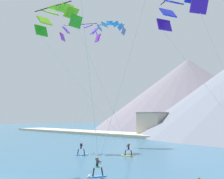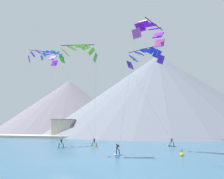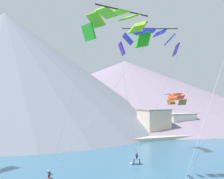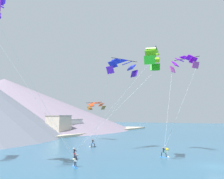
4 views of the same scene
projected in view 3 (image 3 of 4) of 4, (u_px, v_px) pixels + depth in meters
The scene contains 10 objects.
kitesurfer_near_trail at pixel (135, 161), 43.62m from camera, with size 1.75×1.07×1.67m.
parafoil_kite_near_lead at pixel (117, 24), 23.39m from camera, with size 5.69×12.94×14.46m.
parafoil_kite_near_trail at pixel (149, 40), 34.95m from camera, with size 6.86×10.42×15.72m.
parafoil_kite_distant_low_drift at pixel (176, 97), 55.09m from camera, with size 3.05×6.30×2.18m.
shoreline_strip at pixel (34, 143), 61.54m from camera, with size 180.00×10.00×0.70m, color beige.
shore_building_harbour_front at pixel (38, 133), 63.08m from camera, with size 9.03×4.32×4.50m.
shore_building_promenade_mid at pixel (154, 123), 76.48m from camera, with size 6.52×6.23×6.68m.
shore_building_old_town at pixel (178, 123), 82.60m from camera, with size 7.65×6.49×5.36m.
mountain_peak_west_ridge at pixel (4, 70), 97.91m from camera, with size 102.27×102.27×36.46m.
mountain_peak_central_summit at pixel (125, 91), 133.91m from camera, with size 129.08×129.08×25.50m.
Camera 3 is at (-12.38, -13.29, 9.13)m, focal length 50.00 mm.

